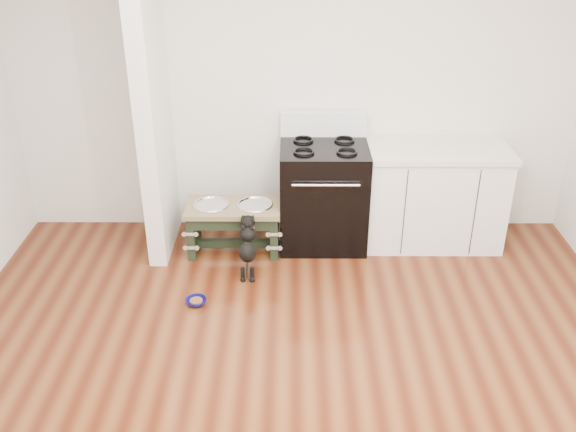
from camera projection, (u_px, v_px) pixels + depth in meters
name	position (u px, v px, depth m)	size (l,w,h in m)	color
ground	(296.00, 411.00, 3.99)	(5.00, 5.00, 0.00)	#41190B
room_shell	(298.00, 173.00, 3.24)	(5.00, 5.00, 5.00)	silver
partition_wall	(152.00, 100.00, 5.24)	(0.15, 0.80, 2.70)	silver
oven_range	(323.00, 193.00, 5.69)	(0.76, 0.69, 1.14)	black
cabinet_run	(433.00, 195.00, 5.71)	(1.24, 0.64, 0.91)	white
dog_feeder	(234.00, 219.00, 5.60)	(0.82, 0.44, 0.47)	black
puppy	(248.00, 245.00, 5.29)	(0.14, 0.42, 0.50)	black
floor_bowl	(196.00, 302.00, 5.00)	(0.21, 0.21, 0.05)	#0C0D5A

